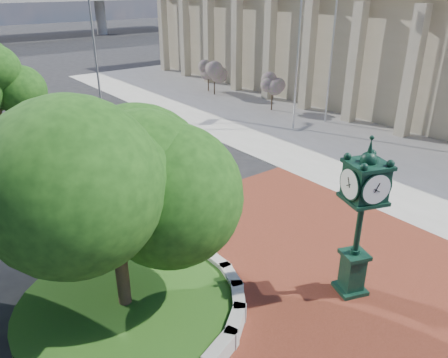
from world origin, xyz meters
TOP-DOWN VIEW (x-y plane):
  - ground at (0.00, 0.00)m, footprint 200.00×200.00m
  - plaza at (0.00, -1.00)m, footprint 12.00×12.00m
  - sidewalk at (16.00, 10.00)m, footprint 20.00×50.00m
  - planter_wall at (-2.71, -0.00)m, footprint 2.96×6.77m
  - grass_bed at (-5.00, 0.00)m, footprint 6.10×6.10m
  - civic_building at (23.60, 12.00)m, footprint 17.35×44.00m
  - tree_planter at (-5.00, 0.00)m, footprint 5.20×5.20m
  - post_clock at (0.82, -3.33)m, footprint 1.27×1.27m
  - parked_car at (1.79, 38.35)m, footprint 1.95×4.45m
  - flagpole_a at (14.09, 8.81)m, footprint 1.51×0.71m
  - flagpole_b at (11.35, 9.16)m, footprint 1.66×0.35m
  - street_lamp_near at (4.86, 24.09)m, footprint 2.03×0.83m
  - shrub_near at (13.31, 13.22)m, footprint 1.20×1.20m
  - shrub_mid at (12.89, 19.70)m, footprint 1.20×1.20m
  - shrub_far at (13.24, 21.04)m, footprint 1.20×1.20m

SIDE VIEW (x-z plane):
  - ground at x=0.00m, z-range 0.00..0.00m
  - plaza at x=0.00m, z-range 0.00..0.04m
  - sidewalk at x=16.00m, z-range 0.00..0.04m
  - grass_bed at x=-5.00m, z-range 0.00..0.40m
  - planter_wall at x=-2.71m, z-range 0.00..0.54m
  - parked_car at x=1.79m, z-range 0.00..1.49m
  - shrub_near at x=13.31m, z-range 0.49..2.69m
  - shrub_mid at x=12.89m, z-range 0.49..2.69m
  - shrub_far at x=13.24m, z-range 0.49..2.69m
  - post_clock at x=0.82m, z-range 0.24..5.18m
  - tree_planter at x=-5.00m, z-range 0.56..6.89m
  - civic_building at x=23.60m, z-range 0.03..8.63m
  - flagpole_a at x=14.09m, z-range 0.13..10.33m
  - street_lamp_near at x=4.86m, z-range 0.80..10.12m
  - flagpole_b at x=11.35m, z-range 0.13..10.86m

